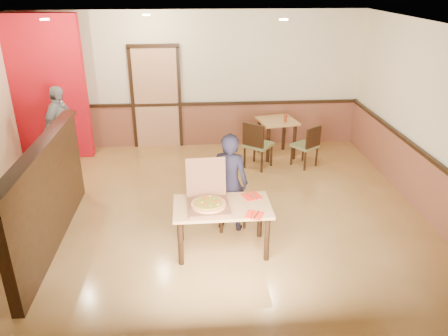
# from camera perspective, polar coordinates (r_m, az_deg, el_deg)

# --- Properties ---
(floor) EXTENTS (7.00, 7.00, 0.00)m
(floor) POSITION_cam_1_polar(r_m,az_deg,el_deg) (6.49, -3.24, -7.87)
(floor) COLOR tan
(floor) RESTS_ON ground
(ceiling) EXTENTS (7.00, 7.00, 0.00)m
(ceiling) POSITION_cam_1_polar(r_m,az_deg,el_deg) (5.55, -3.94, 17.51)
(ceiling) COLOR black
(ceiling) RESTS_ON wall_back
(wall_back) EXTENTS (7.00, 0.00, 7.00)m
(wall_back) POSITION_cam_1_polar(r_m,az_deg,el_deg) (9.24, -3.91, 11.30)
(wall_back) COLOR beige
(wall_back) RESTS_ON floor
(wall_right) EXTENTS (0.00, 7.00, 7.00)m
(wall_right) POSITION_cam_1_polar(r_m,az_deg,el_deg) (6.86, 27.22, 4.13)
(wall_right) COLOR beige
(wall_right) RESTS_ON floor
(wainscot_back) EXTENTS (7.00, 0.04, 0.90)m
(wainscot_back) POSITION_cam_1_polar(r_m,az_deg,el_deg) (9.46, -3.75, 5.64)
(wainscot_back) COLOR brown
(wainscot_back) RESTS_ON floor
(chair_rail_back) EXTENTS (7.00, 0.06, 0.06)m
(chair_rail_back) POSITION_cam_1_polar(r_m,az_deg,el_deg) (9.31, -3.83, 8.35)
(chair_rail_back) COLOR black
(chair_rail_back) RESTS_ON wall_back
(wainscot_right) EXTENTS (0.04, 7.00, 0.90)m
(wainscot_right) POSITION_cam_1_polar(r_m,az_deg,el_deg) (7.18, 25.60, -3.00)
(wainscot_right) COLOR brown
(wainscot_right) RESTS_ON floor
(chair_rail_right) EXTENTS (0.06, 7.00, 0.06)m
(chair_rail_right) POSITION_cam_1_polar(r_m,az_deg,el_deg) (6.99, 26.13, 0.44)
(chair_rail_right) COLOR black
(chair_rail_right) RESTS_ON wall_right
(back_door) EXTENTS (0.90, 0.06, 2.10)m
(back_door) POSITION_cam_1_polar(r_m,az_deg,el_deg) (9.31, -8.83, 8.96)
(back_door) COLOR tan
(back_door) RESTS_ON wall_back
(booth_partition) EXTENTS (0.20, 3.10, 1.44)m
(booth_partition) POSITION_cam_1_polar(r_m,az_deg,el_deg) (6.27, -21.99, -3.26)
(booth_partition) COLOR black
(booth_partition) RESTS_ON floor
(red_accent_panel) EXTENTS (1.60, 0.20, 2.78)m
(red_accent_panel) POSITION_cam_1_polar(r_m,az_deg,el_deg) (9.21, -22.49, 9.51)
(red_accent_panel) COLOR red
(red_accent_panel) RESTS_ON floor
(spot_a) EXTENTS (0.14, 0.14, 0.02)m
(spot_a) POSITION_cam_1_polar(r_m,az_deg,el_deg) (7.68, -22.37, 17.52)
(spot_a) COLOR #FFF5B2
(spot_a) RESTS_ON ceiling
(spot_b) EXTENTS (0.14, 0.14, 0.02)m
(spot_b) POSITION_cam_1_polar(r_m,az_deg,el_deg) (8.08, -10.14, 19.09)
(spot_b) COLOR #FFF5B2
(spot_b) RESTS_ON ceiling
(spot_c) EXTENTS (0.14, 0.14, 0.02)m
(spot_c) POSITION_cam_1_polar(r_m,az_deg,el_deg) (7.19, 7.80, 18.67)
(spot_c) COLOR #FFF5B2
(spot_c) RESTS_ON ceiling
(main_table) EXTENTS (1.28, 0.74, 0.68)m
(main_table) POSITION_cam_1_polar(r_m,az_deg,el_deg) (5.73, -0.24, -5.84)
(main_table) COLOR tan
(main_table) RESTS_ON floor
(diner_chair) EXTENTS (0.53, 0.53, 0.87)m
(diner_chair) POSITION_cam_1_polar(r_m,az_deg,el_deg) (6.40, 0.44, -3.40)
(diner_chair) COLOR olive
(diner_chair) RESTS_ON floor
(side_chair_left) EXTENTS (0.64, 0.64, 0.92)m
(side_chair_left) POSITION_cam_1_polar(r_m,az_deg,el_deg) (8.26, 4.29, 3.24)
(side_chair_left) COLOR olive
(side_chair_left) RESTS_ON floor
(side_chair_right) EXTENTS (0.58, 0.58, 0.83)m
(side_chair_right) POSITION_cam_1_polar(r_m,az_deg,el_deg) (8.47, 10.85, 3.05)
(side_chair_right) COLOR olive
(side_chair_right) RESTS_ON floor
(side_table) EXTENTS (0.83, 0.83, 0.76)m
(side_table) POSITION_cam_1_polar(r_m,az_deg,el_deg) (8.87, 6.92, 5.17)
(side_table) COLOR tan
(side_table) RESTS_ON floor
(diner) EXTENTS (0.62, 0.50, 1.46)m
(diner) POSITION_cam_1_polar(r_m,az_deg,el_deg) (6.16, 0.72, -1.90)
(diner) COLOR black
(diner) RESTS_ON floor
(passerby) EXTENTS (0.65, 0.99, 1.56)m
(passerby) POSITION_cam_1_polar(r_m,az_deg,el_deg) (8.84, -20.58, 5.04)
(passerby) COLOR gray
(passerby) RESTS_ON floor
(pizza_box) EXTENTS (0.56, 0.65, 0.55)m
(pizza_box) POSITION_cam_1_polar(r_m,az_deg,el_deg) (5.64, -2.10, -4.32)
(pizza_box) COLOR brown
(pizza_box) RESTS_ON main_table
(pizza) EXTENTS (0.57, 0.57, 0.03)m
(pizza) POSITION_cam_1_polar(r_m,az_deg,el_deg) (5.60, -2.04, -4.75)
(pizza) COLOR #CE884B
(pizza) RESTS_ON pizza_box
(napkin_near) EXTENTS (0.28, 0.28, 0.01)m
(napkin_near) POSITION_cam_1_polar(r_m,az_deg,el_deg) (5.47, 3.99, -6.12)
(napkin_near) COLOR red
(napkin_near) RESTS_ON main_table
(napkin_far) EXTENTS (0.30, 0.30, 0.01)m
(napkin_far) POSITION_cam_1_polar(r_m,az_deg,el_deg) (5.91, 3.65, -3.68)
(napkin_far) COLOR red
(napkin_far) RESTS_ON main_table
(condiment) EXTENTS (0.06, 0.06, 0.16)m
(condiment) POSITION_cam_1_polar(r_m,az_deg,el_deg) (8.70, 8.03, 6.50)
(condiment) COLOR maroon
(condiment) RESTS_ON side_table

